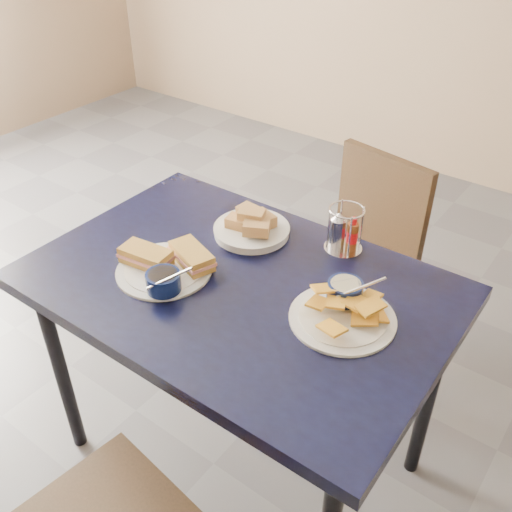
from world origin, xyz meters
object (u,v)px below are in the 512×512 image
Objects in this scene: sandwich_plate at (166,265)px; plantain_plate at (344,307)px; chair_far at (360,245)px; condiment_caddy at (343,232)px; dining_table at (239,302)px; bread_basket at (252,227)px.

plantain_plate is at bearing 16.81° from sandwich_plate.
sandwich_plate is (-0.18, -0.82, 0.31)m from chair_far.
condiment_caddy is at bearing -71.95° from chair_far.
condiment_caddy is at bearing 120.66° from plantain_plate.
dining_table is 0.25m from bread_basket.
condiment_caddy is at bearing 20.76° from bread_basket.
bread_basket is (0.07, 0.29, 0.00)m from sandwich_plate.
sandwich_plate is 0.50m from condiment_caddy.
bread_basket is (-0.11, 0.20, 0.10)m from dining_table.
plantain_plate is (0.29, 0.05, 0.09)m from dining_table.
dining_table is 4.29× the size of plantain_plate.
condiment_caddy is (0.25, 0.10, 0.03)m from bread_basket.
plantain_plate is (0.47, 0.14, -0.01)m from sandwich_plate.
chair_far is 0.80m from plantain_plate.
sandwich_plate is 1.13× the size of plantain_plate.
chair_far is 0.90m from sandwich_plate.
plantain_plate is at bearing -59.34° from condiment_caddy.
sandwich_plate is 2.18× the size of condiment_caddy.
chair_far is 3.63× the size of bread_basket.
plantain_plate is at bearing -20.70° from bread_basket.
plantain_plate reaches higher than chair_far.
bread_basket is 0.27m from condiment_caddy.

